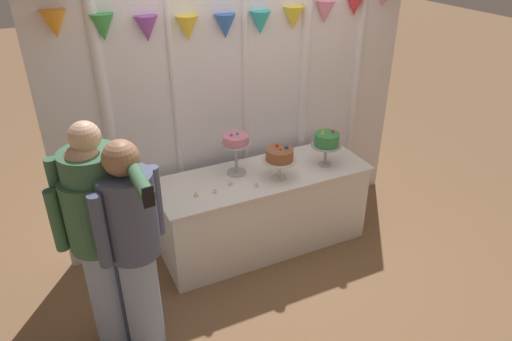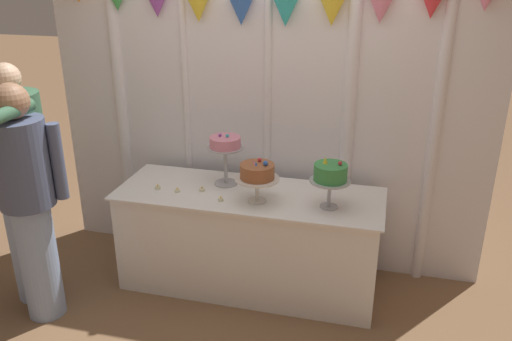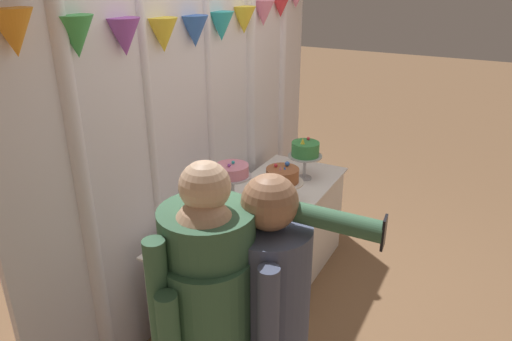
% 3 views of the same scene
% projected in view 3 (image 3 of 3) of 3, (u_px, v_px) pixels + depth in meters
% --- Properties ---
extents(ground_plane, '(24.00, 24.00, 0.00)m').
position_uv_depth(ground_plane, '(272.00, 295.00, 3.79)').
color(ground_plane, '#846042').
extents(draped_curtain, '(3.44, 0.18, 2.53)m').
position_uv_depth(draped_curtain, '(207.00, 118.00, 3.50)').
color(draped_curtain, white).
rests_on(draped_curtain, ground_plane).
extents(cake_table, '(1.95, 0.70, 0.78)m').
position_uv_depth(cake_table, '(261.00, 250.00, 3.68)').
color(cake_table, white).
rests_on(cake_table, ground_plane).
extents(cake_display_leftmost, '(0.27, 0.27, 0.40)m').
position_uv_depth(cake_display_leftmost, '(232.00, 175.00, 3.29)').
color(cake_display_leftmost, '#B2B2B7').
rests_on(cake_display_leftmost, cake_table).
extents(cake_display_center, '(0.31, 0.31, 0.31)m').
position_uv_depth(cake_display_center, '(282.00, 177.00, 3.47)').
color(cake_display_center, silver).
rests_on(cake_display_center, cake_table).
extents(cake_display_rightmost, '(0.28, 0.28, 0.37)m').
position_uv_depth(cake_display_rightmost, '(305.00, 151.00, 3.87)').
color(cake_display_rightmost, '#B2B2B7').
rests_on(cake_display_rightmost, cake_table).
extents(tealight_far_left, '(0.04, 0.04, 0.04)m').
position_uv_depth(tealight_far_left, '(226.00, 251.00, 2.93)').
color(tealight_far_left, beige).
rests_on(tealight_far_left, cake_table).
extents(tealight_near_left, '(0.04, 0.04, 0.03)m').
position_uv_depth(tealight_near_left, '(240.00, 240.00, 3.06)').
color(tealight_near_left, beige).
rests_on(tealight_near_left, cake_table).
extents(tealight_near_right, '(0.05, 0.05, 0.03)m').
position_uv_depth(tealight_near_right, '(245.00, 226.00, 3.22)').
color(tealight_near_right, beige).
rests_on(tealight_near_right, cake_table).
extents(tealight_far_right, '(0.04, 0.04, 0.04)m').
position_uv_depth(tealight_far_right, '(274.00, 218.00, 3.32)').
color(tealight_far_right, beige).
rests_on(tealight_far_right, cake_table).
extents(guest_girl_blue_dress, '(0.52, 0.87, 1.75)m').
position_uv_depth(guest_girl_blue_dress, '(213.00, 334.00, 2.03)').
color(guest_girl_blue_dress, '#4C5675').
rests_on(guest_girl_blue_dress, ground_plane).
extents(guest_man_dark_suit, '(0.48, 0.47, 1.67)m').
position_uv_depth(guest_man_dark_suit, '(268.00, 333.00, 2.11)').
color(guest_man_dark_suit, '#93ADD6').
rests_on(guest_man_dark_suit, ground_plane).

